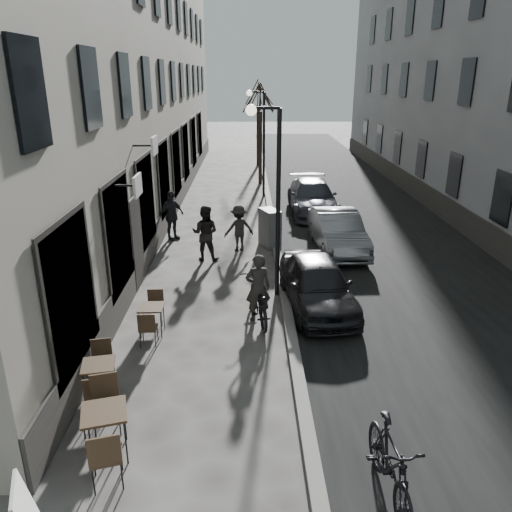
{
  "coord_description": "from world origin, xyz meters",
  "views": [
    {
      "loc": [
        -0.79,
        -6.69,
        5.77
      ],
      "look_at": [
        -0.61,
        4.2,
        1.8
      ],
      "focal_mm": 35.0,
      "sensor_mm": 36.0,
      "label": 1
    }
  ],
  "objects_px": {
    "pedestrian_near": "(205,233)",
    "pedestrian_far": "(171,216)",
    "streetlamp_far": "(260,132)",
    "tree_near": "(260,97)",
    "car_near": "(317,283)",
    "utility_cabinet": "(270,228)",
    "streetlamp_near": "(272,182)",
    "moped": "(390,464)",
    "pedestrian_mid": "(239,228)",
    "car_far": "(312,197)",
    "bistro_set_a": "(106,428)",
    "bicycle": "(258,300)",
    "bistro_set_c": "(152,317)",
    "car_mid": "(338,231)",
    "tree_far": "(258,93)",
    "bistro_set_b": "(100,377)"
  },
  "relations": [
    {
      "from": "bicycle",
      "to": "car_mid",
      "type": "height_order",
      "value": "car_mid"
    },
    {
      "from": "tree_near",
      "to": "pedestrian_far",
      "type": "bearing_deg",
      "value": -109.3
    },
    {
      "from": "streetlamp_near",
      "to": "moped",
      "type": "distance_m",
      "value": 7.69
    },
    {
      "from": "car_near",
      "to": "car_mid",
      "type": "xyz_separation_m",
      "value": [
        1.3,
        4.52,
        0.01
      ]
    },
    {
      "from": "car_near",
      "to": "moped",
      "type": "distance_m",
      "value": 6.32
    },
    {
      "from": "streetlamp_near",
      "to": "moped",
      "type": "bearing_deg",
      "value": -79.09
    },
    {
      "from": "tree_far",
      "to": "car_mid",
      "type": "height_order",
      "value": "tree_far"
    },
    {
      "from": "tree_far",
      "to": "bistro_set_a",
      "type": "xyz_separation_m",
      "value": [
        -2.96,
        -27.19,
        -4.15
      ]
    },
    {
      "from": "streetlamp_far",
      "to": "utility_cabinet",
      "type": "distance_m",
      "value": 8.28
    },
    {
      "from": "bistro_set_a",
      "to": "bicycle",
      "type": "relative_size",
      "value": 0.87
    },
    {
      "from": "moped",
      "to": "utility_cabinet",
      "type": "bearing_deg",
      "value": 93.48
    },
    {
      "from": "tree_near",
      "to": "bicycle",
      "type": "relative_size",
      "value": 2.83
    },
    {
      "from": "streetlamp_far",
      "to": "bistro_set_c",
      "type": "distance_m",
      "value": 14.73
    },
    {
      "from": "bistro_set_c",
      "to": "pedestrian_far",
      "type": "relative_size",
      "value": 0.78
    },
    {
      "from": "streetlamp_near",
      "to": "tree_near",
      "type": "bearing_deg",
      "value": 89.72
    },
    {
      "from": "bistro_set_a",
      "to": "utility_cabinet",
      "type": "xyz_separation_m",
      "value": [
        3.03,
        10.29,
        0.17
      ]
    },
    {
      "from": "bistro_set_c",
      "to": "car_mid",
      "type": "distance_m",
      "value": 7.97
    },
    {
      "from": "pedestrian_far",
      "to": "moped",
      "type": "bearing_deg",
      "value": -113.01
    },
    {
      "from": "utility_cabinet",
      "to": "pedestrian_far",
      "type": "xyz_separation_m",
      "value": [
        -3.57,
        0.9,
        0.23
      ]
    },
    {
      "from": "bistro_set_c",
      "to": "moped",
      "type": "relative_size",
      "value": 0.72
    },
    {
      "from": "tree_near",
      "to": "car_far",
      "type": "distance_m",
      "value": 7.74
    },
    {
      "from": "pedestrian_mid",
      "to": "car_mid",
      "type": "relative_size",
      "value": 0.39
    },
    {
      "from": "tree_far",
      "to": "car_near",
      "type": "height_order",
      "value": "tree_far"
    },
    {
      "from": "pedestrian_near",
      "to": "moped",
      "type": "xyz_separation_m",
      "value": [
        3.39,
        -9.95,
        -0.32
      ]
    },
    {
      "from": "bicycle",
      "to": "car_far",
      "type": "height_order",
      "value": "car_far"
    },
    {
      "from": "streetlamp_far",
      "to": "tree_far",
      "type": "height_order",
      "value": "tree_far"
    },
    {
      "from": "streetlamp_far",
      "to": "tree_near",
      "type": "relative_size",
      "value": 0.89
    },
    {
      "from": "moped",
      "to": "tree_near",
      "type": "bearing_deg",
      "value": 90.61
    },
    {
      "from": "bistro_set_a",
      "to": "bistro_set_c",
      "type": "distance_m",
      "value": 4.0
    },
    {
      "from": "streetlamp_near",
      "to": "pedestrian_near",
      "type": "height_order",
      "value": "streetlamp_near"
    },
    {
      "from": "tree_near",
      "to": "moped",
      "type": "xyz_separation_m",
      "value": [
        1.3,
        -22.12,
        -4.07
      ]
    },
    {
      "from": "bistro_set_b",
      "to": "car_near",
      "type": "relative_size",
      "value": 0.38
    },
    {
      "from": "bistro_set_c",
      "to": "utility_cabinet",
      "type": "bearing_deg",
      "value": 62.87
    },
    {
      "from": "pedestrian_mid",
      "to": "pedestrian_far",
      "type": "distance_m",
      "value": 2.8
    },
    {
      "from": "car_far",
      "to": "moped",
      "type": "bearing_deg",
      "value": -92.99
    },
    {
      "from": "pedestrian_near",
      "to": "car_near",
      "type": "relative_size",
      "value": 0.47
    },
    {
      "from": "moped",
      "to": "streetlamp_near",
      "type": "bearing_deg",
      "value": 98.16
    },
    {
      "from": "streetlamp_far",
      "to": "car_far",
      "type": "xyz_separation_m",
      "value": [
        2.22,
        -3.3,
        -2.46
      ]
    },
    {
      "from": "tree_near",
      "to": "car_near",
      "type": "height_order",
      "value": "tree_near"
    },
    {
      "from": "streetlamp_far",
      "to": "car_mid",
      "type": "xyz_separation_m",
      "value": [
        2.47,
        -8.28,
        -2.48
      ]
    },
    {
      "from": "utility_cabinet",
      "to": "tree_near",
      "type": "bearing_deg",
      "value": 67.65
    },
    {
      "from": "streetlamp_near",
      "to": "pedestrian_mid",
      "type": "bearing_deg",
      "value": 104.03
    },
    {
      "from": "pedestrian_near",
      "to": "pedestrian_far",
      "type": "relative_size",
      "value": 1.01
    },
    {
      "from": "utility_cabinet",
      "to": "car_near",
      "type": "bearing_deg",
      "value": -100.93
    },
    {
      "from": "streetlamp_near",
      "to": "bistro_set_a",
      "type": "height_order",
      "value": "streetlamp_near"
    },
    {
      "from": "utility_cabinet",
      "to": "pedestrian_far",
      "type": "distance_m",
      "value": 3.69
    },
    {
      "from": "streetlamp_far",
      "to": "moped",
      "type": "bearing_deg",
      "value": -85.89
    },
    {
      "from": "streetlamp_near",
      "to": "pedestrian_near",
      "type": "relative_size",
      "value": 2.78
    },
    {
      "from": "pedestrian_near",
      "to": "pedestrian_far",
      "type": "height_order",
      "value": "pedestrian_near"
    },
    {
      "from": "moped",
      "to": "bistro_set_a",
      "type": "bearing_deg",
      "value": 164.92
    }
  ]
}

